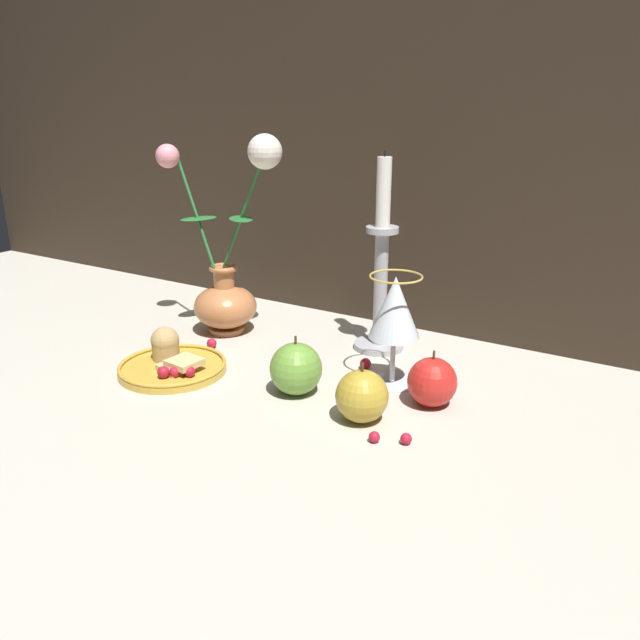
# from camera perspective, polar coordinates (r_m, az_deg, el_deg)

# --- Properties ---
(ground_plane) EXTENTS (2.40, 2.40, 0.00)m
(ground_plane) POSITION_cam_1_polar(r_m,az_deg,el_deg) (0.99, -2.39, -4.99)
(ground_plane) COLOR #B7B2A3
(ground_plane) RESTS_ON ground
(vase) EXTENTS (0.25, 0.12, 0.36)m
(vase) POSITION_cam_1_polar(r_m,az_deg,el_deg) (1.15, -8.51, 3.73)
(vase) COLOR #B77042
(vase) RESTS_ON ground_plane
(plate_with_pastries) EXTENTS (0.17, 0.17, 0.07)m
(plate_with_pastries) POSITION_cam_1_polar(r_m,az_deg,el_deg) (1.03, -13.43, -3.73)
(plate_with_pastries) COLOR gold
(plate_with_pastries) RESTS_ON ground_plane
(wine_glass) EXTENTS (0.08, 0.08, 0.17)m
(wine_glass) POSITION_cam_1_polar(r_m,az_deg,el_deg) (0.93, 6.84, 0.76)
(wine_glass) COLOR silver
(wine_glass) RESTS_ON ground_plane
(candlestick) EXTENTS (0.09, 0.09, 0.34)m
(candlestick) POSITION_cam_1_polar(r_m,az_deg,el_deg) (1.06, 5.58, 3.92)
(candlestick) COLOR #A3A3A8
(candlestick) RESTS_ON ground_plane
(apple_beside_vase) EXTENTS (0.08, 0.08, 0.09)m
(apple_beside_vase) POSITION_cam_1_polar(r_m,az_deg,el_deg) (0.92, -2.21, -4.47)
(apple_beside_vase) COLOR #669938
(apple_beside_vase) RESTS_ON ground_plane
(apple_near_glass) EXTENTS (0.07, 0.07, 0.08)m
(apple_near_glass) POSITION_cam_1_polar(r_m,az_deg,el_deg) (0.84, 3.85, -6.96)
(apple_near_glass) COLOR #B2932D
(apple_near_glass) RESTS_ON ground_plane
(apple_at_table_edge) EXTENTS (0.07, 0.07, 0.08)m
(apple_at_table_edge) POSITION_cam_1_polar(r_m,az_deg,el_deg) (0.90, 10.22, -5.60)
(apple_at_table_edge) COLOR red
(apple_at_table_edge) RESTS_ON ground_plane
(berry_near_plate) EXTENTS (0.01, 0.01, 0.01)m
(berry_near_plate) POSITION_cam_1_polar(r_m,az_deg,el_deg) (0.81, 4.99, -10.61)
(berry_near_plate) COLOR #AD192D
(berry_near_plate) RESTS_ON ground_plane
(berry_front_center) EXTENTS (0.01, 0.01, 0.01)m
(berry_front_center) POSITION_cam_1_polar(r_m,az_deg,el_deg) (0.81, 7.88, -10.71)
(berry_front_center) COLOR #AD192D
(berry_front_center) RESTS_ON ground_plane
(berry_by_glass_stem) EXTENTS (0.02, 0.02, 0.02)m
(berry_by_glass_stem) POSITION_cam_1_polar(r_m,az_deg,el_deg) (1.01, 4.17, -4.00)
(berry_by_glass_stem) COLOR #AD192D
(berry_by_glass_stem) RESTS_ON ground_plane
(berry_under_candlestick) EXTENTS (0.02, 0.02, 0.02)m
(berry_under_candlestick) POSITION_cam_1_polar(r_m,az_deg,el_deg) (1.02, -2.30, -3.87)
(berry_under_candlestick) COLOR #AD192D
(berry_under_candlestick) RESTS_ON ground_plane
(berry_far_right) EXTENTS (0.02, 0.02, 0.02)m
(berry_far_right) POSITION_cam_1_polar(r_m,az_deg,el_deg) (1.11, -9.88, -2.12)
(berry_far_right) COLOR #AD192D
(berry_far_right) RESTS_ON ground_plane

